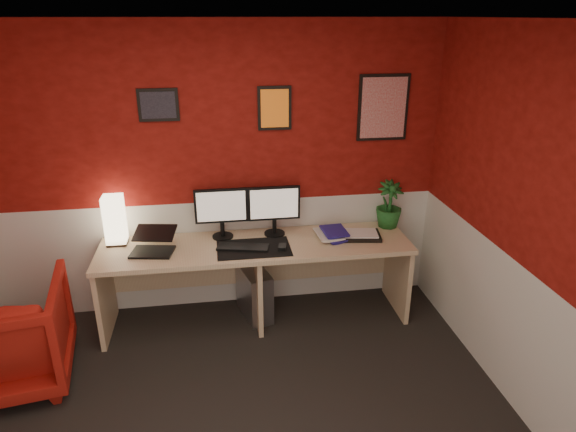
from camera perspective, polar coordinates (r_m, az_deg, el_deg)
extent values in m
cube|color=white|center=(2.38, -10.70, 21.22)|extent=(4.00, 3.50, 0.01)
cube|color=maroon|center=(4.33, -9.01, 4.69)|extent=(4.00, 0.01, 2.50)
cube|color=maroon|center=(3.33, 28.09, -3.15)|extent=(0.01, 3.50, 2.50)
cube|color=silver|center=(4.60, -8.46, -4.28)|extent=(4.00, 0.01, 1.00)
cube|color=silver|center=(3.68, 25.90, -13.82)|extent=(0.01, 3.50, 1.00)
cube|color=tan|center=(4.37, -3.54, -7.55)|extent=(2.60, 0.65, 0.73)
cube|color=#FFE5B2|center=(4.37, -19.15, -0.58)|extent=(0.16, 0.16, 0.40)
cube|color=black|center=(4.14, -15.35, -2.73)|extent=(0.37, 0.28, 0.22)
cube|color=black|center=(4.25, -7.63, 1.16)|extent=(0.45, 0.06, 0.58)
cube|color=black|center=(4.27, -1.59, 1.47)|extent=(0.45, 0.06, 0.58)
cube|color=black|center=(4.13, -3.93, -3.67)|extent=(0.60, 0.38, 0.01)
cube|color=black|center=(4.12, -5.17, -3.55)|extent=(0.44, 0.23, 0.02)
cube|color=black|center=(4.09, -0.66, -3.56)|extent=(0.08, 0.11, 0.03)
imported|color=navy|center=(4.29, 4.12, -2.44)|extent=(0.30, 0.36, 0.03)
imported|color=silver|center=(4.27, 3.36, -2.22)|extent=(0.23, 0.30, 0.02)
imported|color=navy|center=(4.27, 4.04, -1.88)|extent=(0.21, 0.28, 0.03)
cube|color=black|center=(4.36, 8.18, -2.20)|extent=(0.38, 0.30, 0.03)
imported|color=#19591E|center=(4.55, 11.46, 1.30)|extent=(0.27, 0.27, 0.42)
cube|color=#99999E|center=(4.50, -3.86, -8.68)|extent=(0.31, 0.49, 0.45)
imported|color=#AC190F|center=(4.19, -29.63, -11.81)|extent=(0.95, 0.98, 0.78)
cube|color=black|center=(4.19, -14.59, 12.17)|extent=(0.32, 0.02, 0.26)
cube|color=orange|center=(4.21, -1.54, 12.20)|extent=(0.28, 0.02, 0.36)
cube|color=red|center=(4.43, 10.80, 12.05)|extent=(0.44, 0.02, 0.56)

